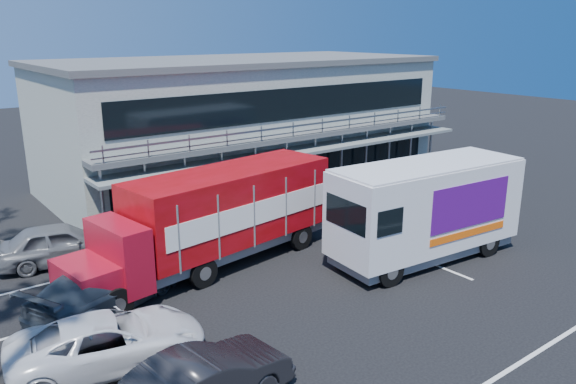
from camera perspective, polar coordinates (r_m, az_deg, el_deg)
ground at (r=21.54m, az=10.81°, el=-8.36°), size 120.00×120.00×0.00m
building at (r=33.45m, az=-4.64°, el=7.17°), size 22.40×12.00×7.30m
red_truck at (r=21.53m, az=-7.33°, el=-2.39°), size 11.24×4.10×3.70m
white_van at (r=22.65m, az=13.82°, el=-1.68°), size 8.23×3.45×3.92m
parked_car_b at (r=14.17m, az=-8.71°, el=-18.68°), size 4.85×2.20×1.54m
parked_car_c at (r=16.46m, az=-17.77°, el=-14.20°), size 5.54×3.33×1.44m
parked_car_d at (r=19.44m, az=-18.16°, el=-9.17°), size 5.82×4.23×1.56m
parked_car_e at (r=23.72m, az=-22.12°, el=-4.86°), size 5.05×2.77×1.63m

